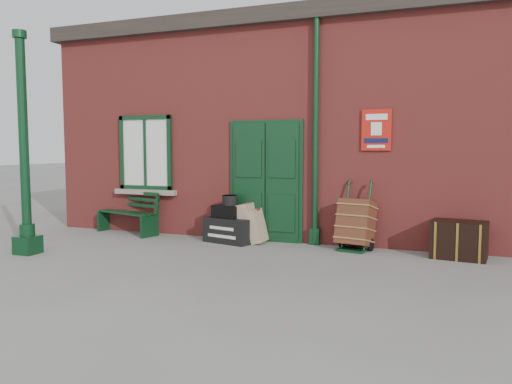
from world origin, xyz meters
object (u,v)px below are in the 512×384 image
at_px(bench, 130,211).
at_px(houdini_trunk, 230,230).
at_px(porter_trolley, 356,224).
at_px(dark_trunk, 459,240).

bearing_deg(bench, houdini_trunk, 11.83).
height_order(porter_trolley, dark_trunk, porter_trolley).
height_order(houdini_trunk, dark_trunk, dark_trunk).
xyz_separation_m(houdini_trunk, porter_trolley, (2.29, 0.12, 0.22)).
bearing_deg(porter_trolley, houdini_trunk, -164.52).
xyz_separation_m(houdini_trunk, dark_trunk, (3.93, 0.03, 0.07)).
relative_size(bench, porter_trolley, 1.30).
distance_m(bench, dark_trunk, 6.28).
distance_m(bench, houdini_trunk, 2.36).
relative_size(bench, houdini_trunk, 1.64).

